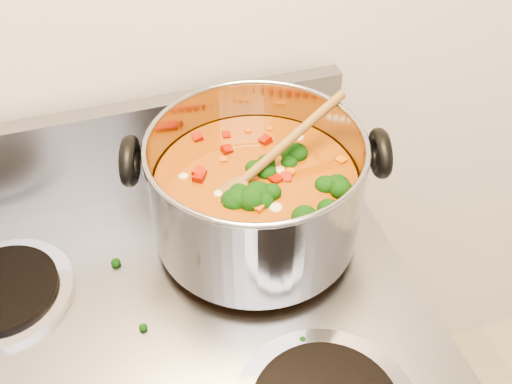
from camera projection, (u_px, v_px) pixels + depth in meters
The scene contains 3 objects.
stockpot at pixel (256, 191), 0.79m from camera, with size 0.36×0.30×0.18m.
wooden_spoon at pixel (260, 166), 0.77m from camera, with size 0.23×0.11×0.09m.
cooktop_crumbs at pixel (245, 238), 0.85m from camera, with size 0.22×0.38×0.01m.
Camera 1 is at (-0.05, 0.76, 1.56)m, focal length 40.00 mm.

